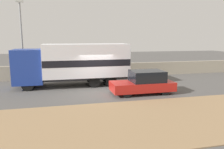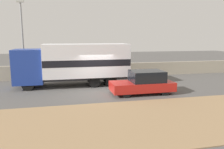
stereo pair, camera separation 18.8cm
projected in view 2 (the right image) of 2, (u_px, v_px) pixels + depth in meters
name	position (u px, v px, depth m)	size (l,w,h in m)	color
ground_plane	(100.00, 92.00, 15.24)	(80.00, 80.00, 0.00)	#514F4C
dirt_shoulder_foreground	(120.00, 122.00, 9.79)	(60.00, 5.83, 0.04)	#937551
stone_wall_backdrop	(90.00, 71.00, 20.52)	(60.00, 0.35, 1.29)	#A39984
street_lamp	(22.00, 35.00, 18.33)	(0.56, 0.28, 6.81)	gray
box_truck	(76.00, 62.00, 16.93)	(8.59, 2.53, 3.25)	navy
car_hatchback	(144.00, 83.00, 14.65)	(4.21, 1.77, 1.55)	#B21E19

